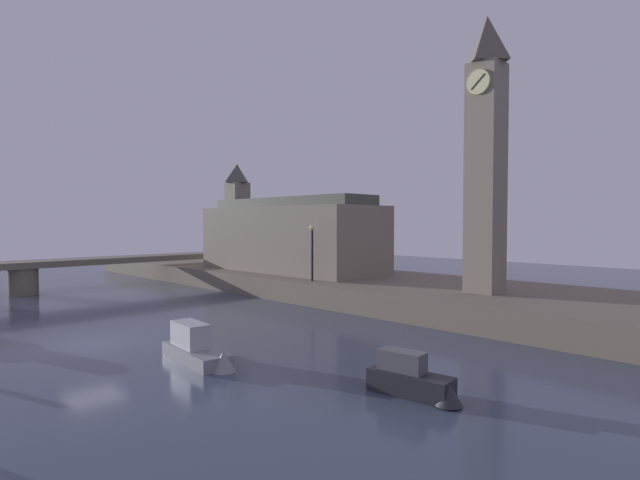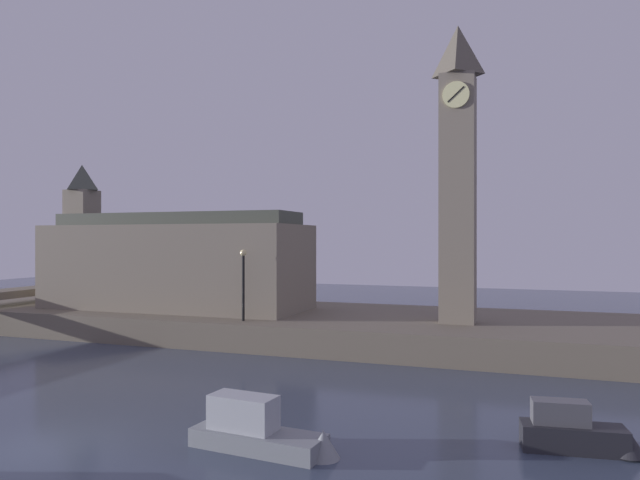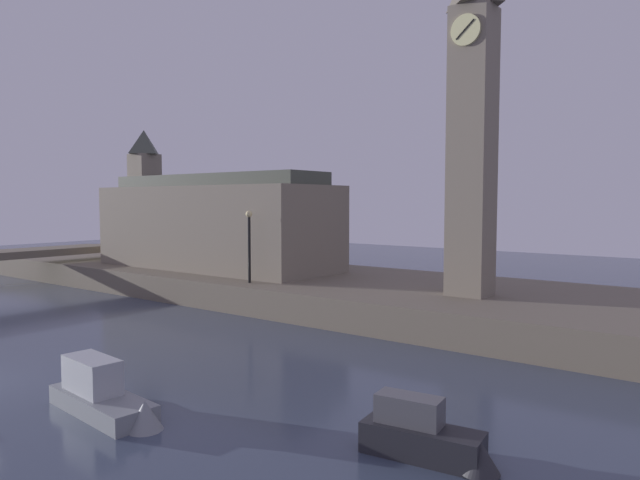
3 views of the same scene
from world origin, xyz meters
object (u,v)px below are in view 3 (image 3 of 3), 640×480
object	(u,v)px
boat_cruiser_grey	(108,398)
boat_barge_dark	(428,437)
clock_tower	(473,119)
parliament_hall	(212,222)
streetlamp	(249,238)

from	to	relation	value
boat_cruiser_grey	boat_barge_dark	bearing A→B (deg)	19.16
boat_barge_dark	boat_cruiser_grey	distance (m)	8.74
clock_tower	boat_barge_dark	distance (m)	17.34
clock_tower	parliament_hall	size ratio (longest dim) A/B	0.93
boat_cruiser_grey	clock_tower	bearing A→B (deg)	78.31
streetlamp	boat_barge_dark	world-z (taller)	streetlamp
parliament_hall	boat_barge_dark	distance (m)	27.63
parliament_hall	boat_cruiser_grey	size ratio (longest dim) A/B	3.74
boat_barge_dark	boat_cruiser_grey	world-z (taller)	boat_cruiser_grey
boat_cruiser_grey	streetlamp	bearing A→B (deg)	119.65
streetlamp	boat_barge_dark	bearing A→B (deg)	-33.68
parliament_hall	streetlamp	world-z (taller)	parliament_hall
boat_barge_dark	clock_tower	bearing A→B (deg)	109.00
streetlamp	boat_barge_dark	xyz separation A→B (m)	(15.93, -10.62, -3.42)
clock_tower	streetlamp	xyz separation A→B (m)	(-11.15, -3.28, -5.78)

